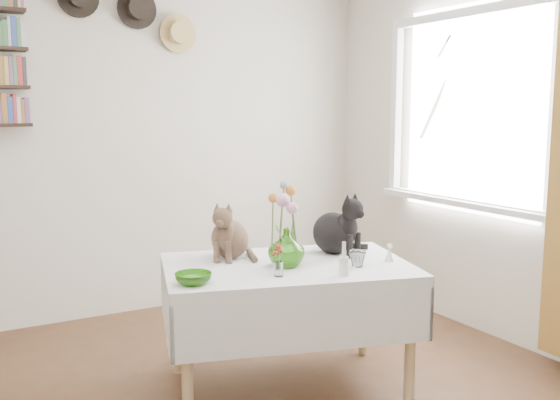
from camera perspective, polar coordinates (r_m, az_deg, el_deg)
room at (r=2.55m, az=-1.03°, el=2.70°), size 4.08×4.58×2.58m
window at (r=4.39m, az=16.88°, el=6.59°), size 0.12×1.52×1.32m
dining_table at (r=3.36m, az=0.65°, el=-8.66°), size 1.47×1.15×0.69m
tabby_cat at (r=3.44m, az=-4.62°, el=-2.60°), size 0.35×0.35×0.33m
black_cat at (r=3.54m, az=4.92°, el=-2.01°), size 0.32×0.36×0.36m
flower_vase at (r=3.24m, az=0.58°, el=-4.39°), size 0.21×0.21×0.20m
green_bowl at (r=2.96m, az=-7.93°, el=-7.13°), size 0.24×0.24×0.05m
drinking_glass at (r=3.27m, az=7.08°, el=-5.35°), size 0.10×0.10×0.08m
candlestick at (r=3.09m, az=5.85°, el=-5.86°), size 0.05×0.05×0.17m
berry_jar at (r=3.06m, az=-0.14°, el=-5.51°), size 0.05×0.05×0.18m
porcelain_figurine at (r=3.41m, az=9.96°, el=-4.85°), size 0.05×0.05×0.10m
flower_bouquet at (r=3.21m, az=0.46°, el=-0.10°), size 0.17×0.12×0.39m
wall_hats at (r=4.66m, az=-13.26°, el=16.31°), size 0.98×0.09×0.48m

